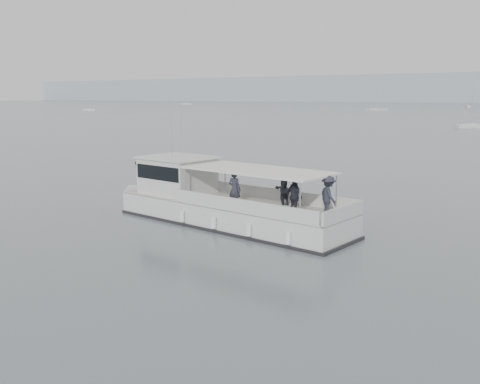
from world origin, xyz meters
The scene contains 2 objects.
ground centered at (0.00, 0.00, 0.00)m, with size 1400.00×1400.00×0.00m, color #545F63.
tour_boat centered at (-2.10, 1.59, 0.93)m, with size 13.59×4.69×5.65m.
Camera 1 is at (12.70, -18.59, 5.90)m, focal length 40.00 mm.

